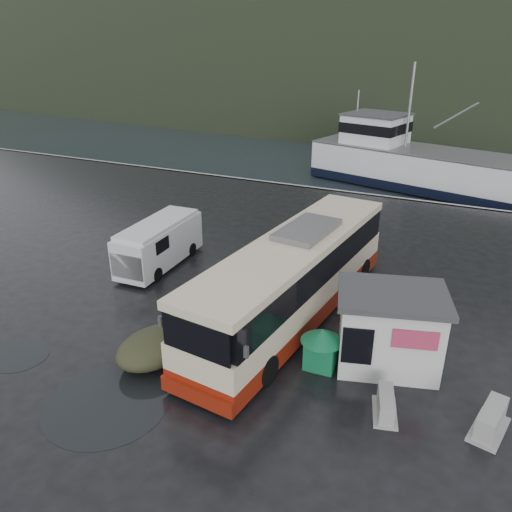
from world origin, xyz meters
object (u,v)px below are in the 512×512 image
at_px(coach_bus, 293,317).
at_px(jersey_barrier_a, 323,360).
at_px(dome_tent, 155,360).
at_px(jersey_barrier_c, 384,414).
at_px(white_van, 161,265).
at_px(ticket_kiosk, 385,363).
at_px(fishing_trawler, 435,174).
at_px(jersey_barrier_b, 488,431).
at_px(waste_bin_right, 238,337).
at_px(waste_bin_left, 321,365).

bearing_deg(coach_bus, jersey_barrier_a, -42.14).
distance_m(dome_tent, jersey_barrier_c, 8.14).
distance_m(white_van, ticket_kiosk, 12.69).
bearing_deg(fishing_trawler, dome_tent, -86.03).
bearing_deg(dome_tent, jersey_barrier_b, 6.48).
distance_m(coach_bus, waste_bin_right, 2.71).
distance_m(waste_bin_left, waste_bin_right, 3.52).
height_order(waste_bin_right, dome_tent, waste_bin_right).
height_order(coach_bus, white_van, coach_bus).
bearing_deg(jersey_barrier_c, waste_bin_left, 149.32).
distance_m(waste_bin_left, dome_tent, 5.97).
height_order(waste_bin_right, jersey_barrier_a, waste_bin_right).
relative_size(dome_tent, ticket_kiosk, 0.80).
bearing_deg(waste_bin_left, coach_bus, 127.89).
relative_size(waste_bin_left, dome_tent, 0.52).
relative_size(waste_bin_right, fishing_trawler, 0.06).
bearing_deg(jersey_barrier_a, fishing_trawler, 89.20).
height_order(coach_bus, jersey_barrier_a, coach_bus).
height_order(dome_tent, fishing_trawler, fishing_trawler).
relative_size(ticket_kiosk, jersey_barrier_a, 2.52).
bearing_deg(fishing_trawler, jersey_barrier_a, -76.36).
relative_size(coach_bus, waste_bin_right, 9.16).
xyz_separation_m(coach_bus, white_van, (-7.99, 2.01, 0.00)).
bearing_deg(waste_bin_left, jersey_barrier_b, -9.98).
relative_size(coach_bus, jersey_barrier_b, 7.70).
distance_m(waste_bin_left, fishing_trawler, 29.91).
distance_m(ticket_kiosk, jersey_barrier_a, 2.20).
distance_m(coach_bus, fishing_trawler, 27.31).
relative_size(jersey_barrier_b, jersey_barrier_c, 1.17).
height_order(jersey_barrier_a, jersey_barrier_c, jersey_barrier_a).
bearing_deg(jersey_barrier_a, jersey_barrier_c, -35.75).
xyz_separation_m(ticket_kiosk, fishing_trawler, (-1.65, 28.81, 0.00)).
xyz_separation_m(jersey_barrier_a, jersey_barrier_c, (2.59, -1.86, 0.00)).
bearing_deg(waste_bin_left, waste_bin_right, 173.65).
relative_size(waste_bin_right, jersey_barrier_c, 0.98).
xyz_separation_m(waste_bin_left, ticket_kiosk, (2.06, 1.09, 0.00)).
xyz_separation_m(white_van, waste_bin_right, (6.60, -4.33, 0.00)).
distance_m(coach_bus, jersey_barrier_c, 6.33).
bearing_deg(ticket_kiosk, waste_bin_right, 171.83).
bearing_deg(waste_bin_right, jersey_barrier_b, -8.59).
distance_m(coach_bus, dome_tent, 6.01).
height_order(waste_bin_right, fishing_trawler, fishing_trawler).
xyz_separation_m(waste_bin_left, jersey_barrier_b, (5.54, -0.97, 0.00)).
distance_m(jersey_barrier_b, jersey_barrier_c, 3.01).
xyz_separation_m(coach_bus, ticket_kiosk, (4.17, -1.62, 0.00)).
height_order(ticket_kiosk, jersey_barrier_a, ticket_kiosk).
bearing_deg(dome_tent, waste_bin_right, 52.19).
relative_size(jersey_barrier_a, fishing_trawler, 0.06).
distance_m(waste_bin_right, jersey_barrier_c, 6.38).
xyz_separation_m(dome_tent, ticket_kiosk, (7.59, 3.33, 0.00)).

